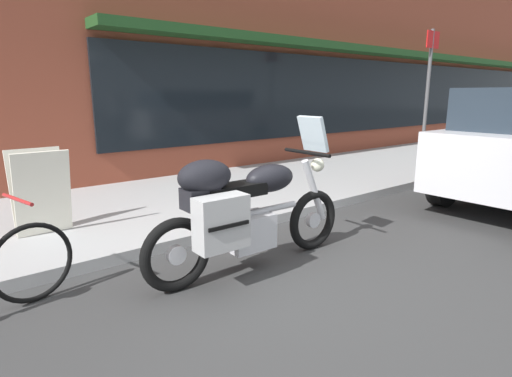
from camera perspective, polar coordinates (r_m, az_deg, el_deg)
The scene contains 6 objects.
ground_plane at distance 3.72m, azimuth 6.43°, elevation -12.81°, with size 80.00×80.00×0.00m, color #373737.
storefront_building at distance 13.30m, azimuth 19.62°, elevation 19.97°, with size 25.46×0.90×6.97m.
sidewalk_curb at distance 12.68m, azimuth 25.82°, elevation 4.60°, with size 30.00×3.16×0.12m.
touring_motorcycle at distance 3.71m, azimuth -1.71°, elevation -2.81°, with size 2.21×0.64×1.39m.
sandwich_board_sign at distance 5.02m, azimuth -27.45°, elevation -0.40°, with size 0.55×0.41×0.91m.
parking_sign_pole at distance 9.21m, azimuth 22.50°, elevation 12.59°, with size 0.44×0.07×2.71m.
Camera 1 is at (-2.42, -2.32, 1.61)m, focal length 29.17 mm.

